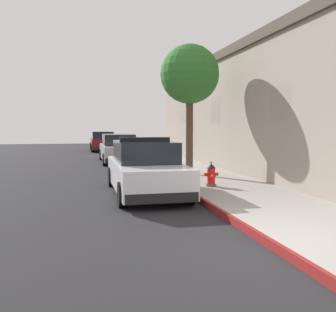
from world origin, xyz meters
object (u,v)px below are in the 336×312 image
parked_car_dark_far (103,142)px  street_tree (190,75)px  parked_car_silver_ahead (119,149)px  fire_hydrant (211,175)px  police_cruiser (145,169)px

parked_car_dark_far → street_tree: (2.36, -17.29, 3.19)m
street_tree → parked_car_silver_ahead: bearing=106.2°
parked_car_silver_ahead → parked_car_dark_far: 10.24m
parked_car_dark_far → street_tree: bearing=-82.2°
fire_hydrant → street_tree: 4.60m
police_cruiser → parked_car_silver_ahead: size_ratio=1.00×
parked_car_silver_ahead → fire_hydrant: (1.86, -10.13, -0.23)m
police_cruiser → parked_car_dark_far: (-0.13, 20.34, -0.00)m
police_cruiser → parked_car_dark_far: bearing=90.4°
parked_car_dark_far → police_cruiser: bearing=-89.6°
police_cruiser → street_tree: (2.23, 3.05, 3.19)m
parked_car_silver_ahead → street_tree: size_ratio=0.98×
parked_car_dark_far → fire_hydrant: bearing=-83.9°
parked_car_dark_far → fire_hydrant: 20.48m
parked_car_silver_ahead → police_cruiser: bearing=-91.1°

